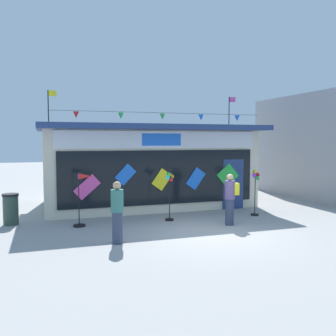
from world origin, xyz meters
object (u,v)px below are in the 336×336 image
(kite_shop_building, at_px, (146,165))
(wind_spinner_left, at_px, (170,189))
(person_near_camera, at_px, (230,198))
(person_mid_plaza, at_px, (117,212))
(trash_bin, at_px, (11,209))
(wind_spinner_far_left, at_px, (83,192))
(wind_spinner_center_left, at_px, (256,184))

(kite_shop_building, relative_size, wind_spinner_left, 5.22)
(person_near_camera, height_order, person_mid_plaza, same)
(person_mid_plaza, distance_m, trash_bin, 4.43)
(person_mid_plaza, xyz_separation_m, trash_bin, (-2.88, 3.34, -0.34))
(wind_spinner_far_left, distance_m, person_mid_plaza, 2.46)
(kite_shop_building, distance_m, wind_spinner_left, 3.49)
(person_near_camera, bearing_deg, kite_shop_building, -152.95)
(kite_shop_building, height_order, trash_bin, kite_shop_building)
(trash_bin, bearing_deg, person_mid_plaza, -49.22)
(person_mid_plaza, bearing_deg, trash_bin, 152.48)
(wind_spinner_left, bearing_deg, person_near_camera, -37.56)
(trash_bin, bearing_deg, kite_shop_building, 24.11)
(wind_spinner_left, relative_size, person_mid_plaza, 1.01)
(kite_shop_building, xyz_separation_m, wind_spinner_center_left, (3.15, -3.60, -0.52))
(wind_spinner_far_left, bearing_deg, person_near_camera, -16.72)
(kite_shop_building, height_order, person_mid_plaza, kite_shop_building)
(person_near_camera, relative_size, person_mid_plaza, 1.00)
(person_near_camera, bearing_deg, wind_spinner_left, -118.54)
(kite_shop_building, relative_size, trash_bin, 8.59)
(wind_spinner_center_left, bearing_deg, wind_spinner_far_left, 177.54)
(wind_spinner_far_left, bearing_deg, person_mid_plaza, -74.62)
(wind_spinner_left, relative_size, person_near_camera, 1.01)
(kite_shop_building, bearing_deg, wind_spinner_left, -91.95)
(kite_shop_building, distance_m, person_near_camera, 5.01)
(wind_spinner_far_left, xyz_separation_m, wind_spinner_left, (2.91, -0.10, -0.02))
(wind_spinner_left, bearing_deg, trash_bin, 168.11)
(wind_spinner_left, height_order, person_near_camera, wind_spinner_left)
(kite_shop_building, relative_size, person_mid_plaza, 5.26)
(kite_shop_building, distance_m, wind_spinner_far_left, 4.54)
(wind_spinner_far_left, xyz_separation_m, person_mid_plaza, (0.65, -2.36, -0.26))
(wind_spinner_center_left, distance_m, person_near_camera, 1.98)
(wind_spinner_left, bearing_deg, wind_spinner_center_left, -2.87)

